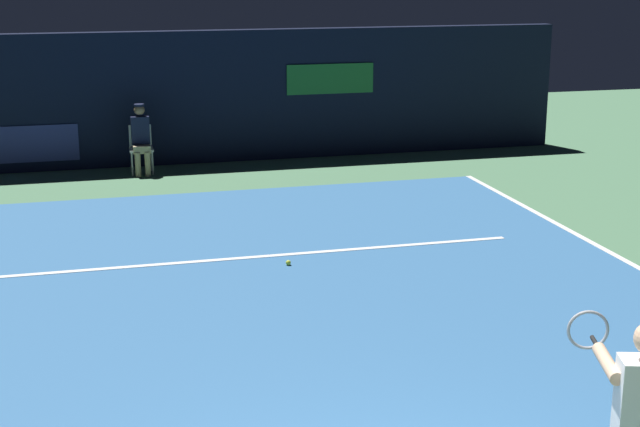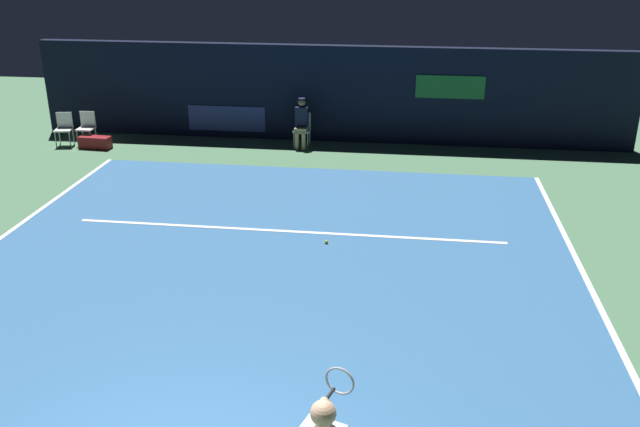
# 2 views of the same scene
# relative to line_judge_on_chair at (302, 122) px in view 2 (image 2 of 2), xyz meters

# --- Properties ---
(ground_plane) EXTENTS (32.27, 32.27, 0.00)m
(ground_plane) POSITION_rel_line_judge_on_chair_xyz_m (0.61, -7.79, -0.69)
(ground_plane) COLOR #4C7A56
(court_surface) EXTENTS (10.62, 11.96, 0.01)m
(court_surface) POSITION_rel_line_judge_on_chair_xyz_m (0.61, -7.79, -0.68)
(court_surface) COLOR #336699
(court_surface) RESTS_ON ground
(line_sideline_left) EXTENTS (0.10, 11.96, 0.01)m
(line_sideline_left) POSITION_rel_line_judge_on_chair_xyz_m (5.87, -7.79, -0.67)
(line_sideline_left) COLOR white
(line_sideline_left) RESTS_ON court_surface
(line_service) EXTENTS (8.28, 0.10, 0.01)m
(line_service) POSITION_rel_line_judge_on_chair_xyz_m (0.61, -5.70, -0.67)
(line_service) COLOR white
(line_service) RESTS_ON court_surface
(back_wall) EXTENTS (16.27, 0.33, 2.60)m
(back_wall) POSITION_rel_line_judge_on_chair_xyz_m (0.61, 0.81, 0.61)
(back_wall) COLOR black
(back_wall) RESTS_ON ground
(line_judge_on_chair) EXTENTS (0.45, 0.53, 1.32)m
(line_judge_on_chair) POSITION_rel_line_judge_on_chair_xyz_m (0.00, 0.00, 0.00)
(line_judge_on_chair) COLOR white
(line_judge_on_chair) RESTS_ON ground
(courtside_chair_near) EXTENTS (0.45, 0.42, 0.88)m
(courtside_chair_near) POSITION_rel_line_judge_on_chair_xyz_m (-5.84, -0.49, -0.18)
(courtside_chair_near) COLOR white
(courtside_chair_near) RESTS_ON ground
(courtside_chair_far) EXTENTS (0.51, 0.49, 0.88)m
(courtside_chair_far) POSITION_rel_line_judge_on_chair_xyz_m (-6.41, -0.66, -0.18)
(courtside_chair_far) COLOR white
(courtside_chair_far) RESTS_ON ground
(tennis_ball) EXTENTS (0.07, 0.07, 0.07)m
(tennis_ball) POSITION_rel_line_judge_on_chair_xyz_m (1.44, -6.15, -0.64)
(tennis_ball) COLOR #CCE033
(tennis_ball) RESTS_ON court_surface
(equipment_bag) EXTENTS (0.86, 0.38, 0.32)m
(equipment_bag) POSITION_rel_line_judge_on_chair_xyz_m (-5.48, -0.85, -0.53)
(equipment_bag) COLOR maroon
(equipment_bag) RESTS_ON ground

